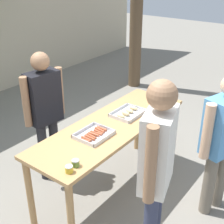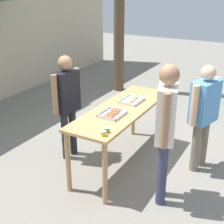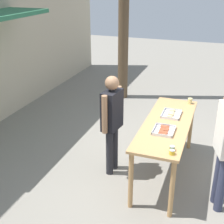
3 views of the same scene
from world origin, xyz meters
name	(u,v)px [view 3 (image 3 of 3)]	position (x,y,z in m)	size (l,w,h in m)	color
ground_plane	(163,173)	(0.00, 0.00, 0.00)	(24.00, 24.00, 0.00)	gray
serving_table	(167,130)	(0.00, 0.00, 0.82)	(2.14, 0.71, 0.95)	tan
food_tray_sausages	(164,131)	(-0.33, -0.01, 0.96)	(0.37, 0.31, 0.04)	silver
food_tray_buns	(171,114)	(0.30, -0.01, 0.97)	(0.39, 0.30, 0.06)	silver
condiment_jar_mustard	(172,152)	(-0.93, -0.24, 0.98)	(0.07, 0.07, 0.06)	gold
condiment_jar_ketchup	(172,148)	(-0.84, -0.22, 0.98)	(0.07, 0.07, 0.06)	#567A38
beer_cup	(190,101)	(0.93, -0.23, 1.00)	(0.08, 0.08, 0.10)	#DBC67A
person_server_behind_table	(112,117)	(-0.24, 0.85, 1.02)	(0.56, 0.27, 1.69)	#232328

